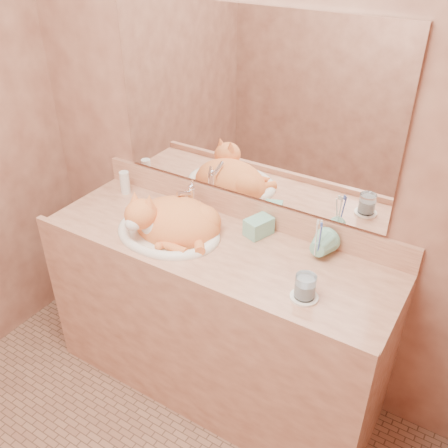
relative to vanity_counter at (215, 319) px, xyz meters
The scene contains 12 objects.
wall_back 0.87m from the vanity_counter, 90.00° to the left, with size 2.40×0.02×2.50m, color brown.
vanity_counter is the anchor object (origin of this frame).
mirror 1.00m from the vanity_counter, 90.00° to the left, with size 1.30×0.02×0.80m, color white.
sink_basin 0.55m from the vanity_counter, behind, with size 0.48×0.40×0.15m, color white, non-canonical shape.
faucet 0.59m from the vanity_counter, 144.28° to the left, with size 0.05×0.12×0.18m, color white, non-canonical shape.
cat 0.54m from the vanity_counter, behind, with size 0.41×0.33×0.22m, color orange, non-canonical shape.
soap_dispenser 0.54m from the vanity_counter, 52.38° to the left, with size 0.08×0.08×0.18m, color #7AC4AD.
toothbrush_cup 0.65m from the vanity_counter, 17.33° to the left, with size 0.11×0.11×0.11m, color #7AC4AD.
toothbrushes 0.70m from the vanity_counter, 17.33° to the left, with size 0.03×0.03×0.20m, color silver, non-canonical shape.
saucer 0.65m from the vanity_counter, 12.67° to the right, with size 0.11×0.11×0.01m, color white.
water_glass 0.68m from the vanity_counter, 12.67° to the right, with size 0.08×0.08×0.09m, color white.
lotion_bottle 0.82m from the vanity_counter, 165.45° to the left, with size 0.05×0.05×0.12m, color silver.
Camera 1 is at (0.97, -0.75, 2.09)m, focal length 40.00 mm.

